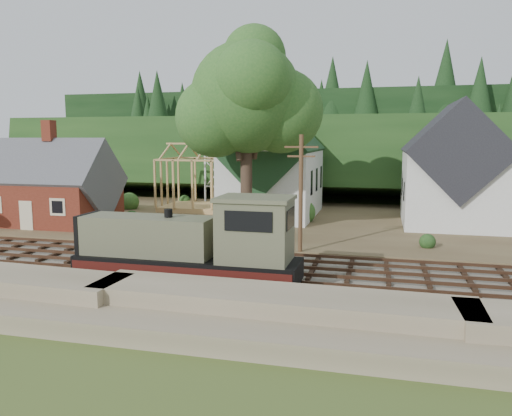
# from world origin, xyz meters

# --- Properties ---
(ground) EXTENTS (140.00, 140.00, 0.00)m
(ground) POSITION_xyz_m (0.00, 0.00, 0.00)
(ground) COLOR #384C1E
(ground) RESTS_ON ground
(embankment) EXTENTS (64.00, 5.00, 1.60)m
(embankment) POSITION_xyz_m (0.00, -8.50, 0.00)
(embankment) COLOR #7F7259
(embankment) RESTS_ON ground
(railroad_bed) EXTENTS (64.00, 11.00, 0.16)m
(railroad_bed) POSITION_xyz_m (0.00, 0.00, 0.08)
(railroad_bed) COLOR #726B5B
(railroad_bed) RESTS_ON ground
(village_flat) EXTENTS (64.00, 26.00, 0.30)m
(village_flat) POSITION_xyz_m (0.00, 18.00, 0.15)
(village_flat) COLOR brown
(village_flat) RESTS_ON ground
(hillside) EXTENTS (70.00, 28.96, 12.74)m
(hillside) POSITION_xyz_m (0.00, 42.00, 0.00)
(hillside) COLOR #1E3F19
(hillside) RESTS_ON ground
(ridge) EXTENTS (80.00, 20.00, 12.00)m
(ridge) POSITION_xyz_m (0.00, 58.00, 0.00)
(ridge) COLOR black
(ridge) RESTS_ON ground
(depot) EXTENTS (10.80, 7.41, 9.00)m
(depot) POSITION_xyz_m (-16.00, 11.00, 3.21)
(depot) COLOR #5A2114
(depot) RESTS_ON village_flat
(church) EXTENTS (8.40, 15.17, 13.00)m
(church) POSITION_xyz_m (2.00, 19.68, 5.18)
(church) COLOR silver
(church) RESTS_ON village_flat
(farmhouse) EXTENTS (8.40, 10.80, 10.60)m
(farmhouse) POSITION_xyz_m (18.00, 19.00, 4.87)
(farmhouse) COLOR silver
(farmhouse) RESTS_ON village_flat
(timber_frame) EXTENTS (8.20, 6.20, 6.99)m
(timber_frame) POSITION_xyz_m (-6.00, 22.00, 3.27)
(timber_frame) COLOR tan
(timber_frame) RESTS_ON village_flat
(lattice_tower) EXTENTS (3.20, 3.20, 12.12)m
(lattice_tower) POSITION_xyz_m (-6.00, 28.00, 10.03)
(lattice_tower) COLOR silver
(lattice_tower) RESTS_ON village_flat
(big_tree) EXTENTS (10.90, 8.40, 14.70)m
(big_tree) POSITION_xyz_m (2.17, 10.08, 10.22)
(big_tree) COLOR #38281E
(big_tree) RESTS_ON village_flat
(telegraph_pole_near) EXTENTS (2.20, 0.28, 8.00)m
(telegraph_pole_near) POSITION_xyz_m (7.00, 5.20, 4.25)
(telegraph_pole_near) COLOR #4C331E
(telegraph_pole_near) RESTS_ON ground
(locomotive) EXTENTS (11.78, 2.95, 4.72)m
(locomotive) POSITION_xyz_m (2.75, -3.00, 2.10)
(locomotive) COLOR black
(locomotive) RESTS_ON railroad_bed
(car_blue) EXTENTS (2.69, 3.55, 1.13)m
(car_blue) POSITION_xyz_m (-4.79, 9.41, 0.86)
(car_blue) COLOR #5991BF
(car_blue) RESTS_ON village_flat
(car_green) EXTENTS (3.50, 1.74, 1.10)m
(car_green) POSITION_xyz_m (-23.04, 14.10, 0.85)
(car_green) COLOR #77A773
(car_green) RESTS_ON village_flat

